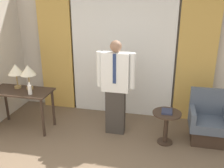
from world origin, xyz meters
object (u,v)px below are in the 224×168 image
at_px(bottle_near_edge, 30,90).
at_px(table_lamp_left, 16,70).
at_px(armchair, 208,123).
at_px(table_lamp_right, 28,71).
at_px(desk, 22,97).
at_px(side_table, 166,122).
at_px(book, 167,111).
at_px(person, 116,85).

bearing_deg(bottle_near_edge, table_lamp_left, 148.53).
distance_m(bottle_near_edge, armchair, 3.18).
bearing_deg(bottle_near_edge, table_lamp_right, 120.68).
bearing_deg(desk, table_lamp_right, 41.02).
relative_size(table_lamp_right, bottle_near_edge, 2.12).
relative_size(side_table, book, 2.62).
height_order(bottle_near_edge, side_table, bottle_near_edge).
xyz_separation_m(desk, side_table, (2.66, 0.05, -0.25)).
bearing_deg(side_table, armchair, 19.28).
bearing_deg(book, table_lamp_right, 178.97).
height_order(desk, person, person).
distance_m(table_lamp_left, bottle_near_edge, 0.53).
xyz_separation_m(table_lamp_right, bottle_near_edge, (0.14, -0.24, -0.26)).
height_order(table_lamp_right, person, person).
distance_m(desk, armchair, 3.40).
height_order(desk, bottle_near_edge, bottle_near_edge).
distance_m(table_lamp_right, side_table, 2.64).
bearing_deg(desk, table_lamp_left, 138.98).
height_order(table_lamp_right, book, table_lamp_right).
bearing_deg(table_lamp_right, bottle_near_edge, -59.32).
bearing_deg(book, side_table, -70.92).
xyz_separation_m(person, book, (0.91, -0.16, -0.34)).
xyz_separation_m(desk, person, (1.75, 0.22, 0.29)).
xyz_separation_m(person, armchair, (1.63, 0.08, -0.60)).
xyz_separation_m(table_lamp_right, armchair, (3.24, 0.19, -0.79)).
distance_m(table_lamp_left, book, 2.84).
distance_m(armchair, book, 0.79).
bearing_deg(table_lamp_left, person, 3.46).
distance_m(bottle_near_edge, book, 2.41).
bearing_deg(desk, side_table, 1.15).
xyz_separation_m(table_lamp_left, book, (2.79, -0.05, -0.53)).
relative_size(table_lamp_right, side_table, 0.80).
bearing_deg(book, armchair, 18.42).
height_order(table_lamp_left, side_table, table_lamp_left).
bearing_deg(table_lamp_right, person, 3.99).
bearing_deg(bottle_near_edge, desk, 153.81).
relative_size(desk, side_table, 1.98).
distance_m(table_lamp_left, table_lamp_right, 0.25).
relative_size(bottle_near_edge, side_table, 0.38).
xyz_separation_m(person, side_table, (0.92, -0.17, -0.54)).
bearing_deg(bottle_near_edge, person, 13.56).
relative_size(desk, bottle_near_edge, 5.24).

